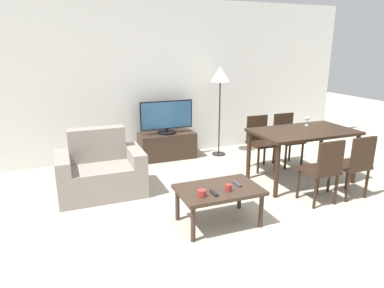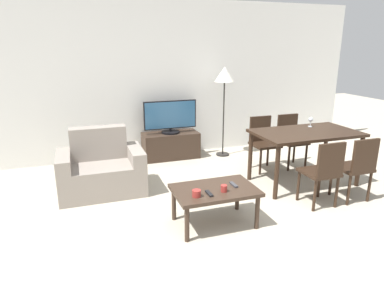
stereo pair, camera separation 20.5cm
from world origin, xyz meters
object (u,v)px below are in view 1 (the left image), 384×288
dining_table (303,136)px  remote_primary (214,193)px  remote_secondary (237,184)px  armchair (101,172)px  dining_chair_near_right (355,163)px  tv (167,117)px  cup_white_near (202,193)px  cup_colored_far (228,188)px  wine_glass_left (307,119)px  dining_chair_near (323,168)px  dining_chair_far_left (260,139)px  tv_stand (167,146)px  floor_lamp (220,79)px  coffee_table (219,192)px  dining_chair_far (286,136)px

dining_table → remote_primary: (-1.79, -0.82, -0.24)m
remote_primary → remote_secondary: 0.37m
armchair → dining_chair_near_right: (3.05, -1.34, 0.17)m
tv → cup_white_near: bearing=-99.4°
remote_secondary → cup_colored_far: 0.21m
dining_table → wine_glass_left: bearing=43.8°
dining_chair_near → dining_chair_far_left: (0.00, 1.44, 0.00)m
tv_stand → remote_primary: 2.58m
dining_chair_far_left → wine_glass_left: (0.49, -0.49, 0.40)m
dining_table → wine_glass_left: 0.38m
remote_primary → cup_colored_far: (0.18, 0.01, 0.03)m
tv_stand → floor_lamp: (0.94, -0.15, 1.15)m
tv_stand → remote_secondary: size_ratio=6.52×
remote_secondary → cup_colored_far: size_ratio=2.01×
remote_primary → tv_stand: bearing=83.7°
cup_white_near → wine_glass_left: bearing=26.0°
armchair → dining_chair_far_left: size_ratio=1.31×
floor_lamp → cup_white_near: bearing=-119.5°
dining_table → cup_white_near: dining_table is taller
armchair → dining_chair_near_right: size_ratio=1.31×
dining_chair_near → wine_glass_left: 1.14m
floor_lamp → remote_primary: (-1.22, -2.41, -0.94)m
tv → dining_chair_near_right: 3.03m
armchair → tv_stand: (1.28, 1.12, -0.08)m
armchair → tv: bearing=41.1°
cup_white_near → tv: bearing=80.6°
armchair → floor_lamp: size_ratio=0.70×
dining_chair_near_right → remote_secondary: dining_chair_near_right is taller
tv → cup_white_near: size_ratio=10.26×
dining_chair_near → cup_colored_far: size_ratio=11.40×
coffee_table → floor_lamp: floor_lamp is taller
dining_chair_near_right → cup_colored_far: bearing=-177.2°
tv_stand → remote_secondary: (0.07, -2.43, 0.21)m
coffee_table → cup_colored_far: 0.15m
cup_colored_far → dining_chair_far: bearing=39.3°
tv → cup_white_near: (-0.43, -2.57, -0.27)m
dining_table → dining_chair_far_left: size_ratio=1.72×
floor_lamp → wine_glass_left: 1.66m
dining_table → cup_colored_far: size_ratio=19.60×
coffee_table → dining_chair_near_right: bearing=-0.5°
tv → remote_primary: tv is taller
coffee_table → dining_chair_far_left: dining_chair_far_left is taller
coffee_table → remote_primary: remote_primary is taller
dining_chair_far → dining_chair_near: bearing=-109.5°
dining_chair_near → cup_white_near: bearing=-176.1°
dining_table → dining_chair_near: bearing=-109.5°
tv → cup_colored_far: (-0.11, -2.54, -0.27)m
coffee_table → remote_secondary: (0.23, 0.01, 0.06)m
dining_chair_far_left → remote_primary: (-1.54, -1.54, -0.04)m
dining_chair_near → cup_white_near: size_ratio=9.38×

